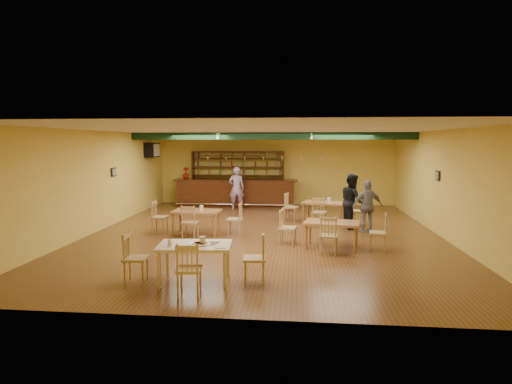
# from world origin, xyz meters

# --- Properties ---
(floor) EXTENTS (12.00, 12.00, 0.00)m
(floor) POSITION_xyz_m (0.00, 0.00, 0.00)
(floor) COLOR #593519
(floor) RESTS_ON ground
(ceiling_beam) EXTENTS (10.00, 0.30, 0.25)m
(ceiling_beam) POSITION_xyz_m (0.00, 2.80, 2.87)
(ceiling_beam) COLOR black
(ceiling_beam) RESTS_ON ceiling
(track_rail_left) EXTENTS (0.05, 2.50, 0.05)m
(track_rail_left) POSITION_xyz_m (-1.80, 3.40, 2.94)
(track_rail_left) COLOR silver
(track_rail_left) RESTS_ON ceiling
(track_rail_right) EXTENTS (0.05, 2.50, 0.05)m
(track_rail_right) POSITION_xyz_m (1.40, 3.40, 2.94)
(track_rail_right) COLOR silver
(track_rail_right) RESTS_ON ceiling
(ac_unit) EXTENTS (0.34, 0.70, 0.48)m
(ac_unit) POSITION_xyz_m (-4.80, 4.20, 2.35)
(ac_unit) COLOR silver
(ac_unit) RESTS_ON wall_left
(picture_left) EXTENTS (0.04, 0.34, 0.28)m
(picture_left) POSITION_xyz_m (-4.97, 1.00, 1.70)
(picture_left) COLOR black
(picture_left) RESTS_ON wall_left
(picture_right) EXTENTS (0.04, 0.34, 0.28)m
(picture_right) POSITION_xyz_m (4.97, 0.50, 1.70)
(picture_right) COLOR black
(picture_right) RESTS_ON wall_right
(bar_counter) EXTENTS (5.12, 0.85, 1.13)m
(bar_counter) POSITION_xyz_m (-1.60, 5.15, 0.56)
(bar_counter) COLOR #32170A
(bar_counter) RESTS_ON ground
(back_bar_hutch) EXTENTS (3.96, 0.40, 2.28)m
(back_bar_hutch) POSITION_xyz_m (-1.60, 5.78, 1.14)
(back_bar_hutch) COLOR #32170A
(back_bar_hutch) RESTS_ON ground
(poinsettia) EXTENTS (0.34, 0.34, 0.48)m
(poinsettia) POSITION_xyz_m (-3.71, 5.15, 1.37)
(poinsettia) COLOR #9B160E
(poinsettia) RESTS_ON bar_counter
(dining_table_b) EXTENTS (1.56, 1.18, 0.69)m
(dining_table_b) POSITION_xyz_m (1.84, 1.85, 0.35)
(dining_table_b) COLOR brown
(dining_table_b) RESTS_ON ground
(dining_table_c) EXTENTS (1.40, 0.88, 0.68)m
(dining_table_c) POSITION_xyz_m (-1.97, -0.19, 0.34)
(dining_table_c) COLOR brown
(dining_table_c) RESTS_ON ground
(dining_table_d) EXTENTS (1.47, 1.04, 0.68)m
(dining_table_d) POSITION_xyz_m (1.82, -1.52, 0.34)
(dining_table_d) COLOR brown
(dining_table_d) RESTS_ON ground
(near_table) EXTENTS (1.44, 1.00, 0.73)m
(near_table) POSITION_xyz_m (-0.98, -4.37, 0.37)
(near_table) COLOR beige
(near_table) RESTS_ON ground
(pizza_tray) EXTENTS (0.47, 0.47, 0.01)m
(pizza_tray) POSITION_xyz_m (-0.89, -4.37, 0.74)
(pizza_tray) COLOR silver
(pizza_tray) RESTS_ON near_table
(parmesan_shaker) EXTENTS (0.08, 0.08, 0.11)m
(parmesan_shaker) POSITION_xyz_m (-1.42, -4.52, 0.79)
(parmesan_shaker) COLOR #EAE5C6
(parmesan_shaker) RESTS_ON near_table
(napkin_stack) EXTENTS (0.21, 0.16, 0.03)m
(napkin_stack) POSITION_xyz_m (-0.64, -4.18, 0.75)
(napkin_stack) COLOR white
(napkin_stack) RESTS_ON near_table
(pizza_server) EXTENTS (0.32, 0.24, 0.00)m
(pizza_server) POSITION_xyz_m (-0.74, -4.32, 0.75)
(pizza_server) COLOR silver
(pizza_server) RESTS_ON pizza_tray
(side_plate) EXTENTS (0.24, 0.24, 0.01)m
(side_plate) POSITION_xyz_m (-0.45, -4.57, 0.74)
(side_plate) COLOR white
(side_plate) RESTS_ON near_table
(patron_bar) EXTENTS (0.68, 0.50, 1.70)m
(patron_bar) POSITION_xyz_m (-1.45, 4.33, 0.85)
(patron_bar) COLOR #8B489D
(patron_bar) RESTS_ON ground
(patron_right_a) EXTENTS (0.80, 0.94, 1.70)m
(patron_right_a) POSITION_xyz_m (2.64, 1.05, 0.85)
(patron_right_a) COLOR black
(patron_right_a) RESTS_ON ground
(patron_right_b) EXTENTS (0.97, 0.57, 1.55)m
(patron_right_b) POSITION_xyz_m (3.02, 0.48, 0.78)
(patron_right_b) COLOR gray
(patron_right_b) RESTS_ON ground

